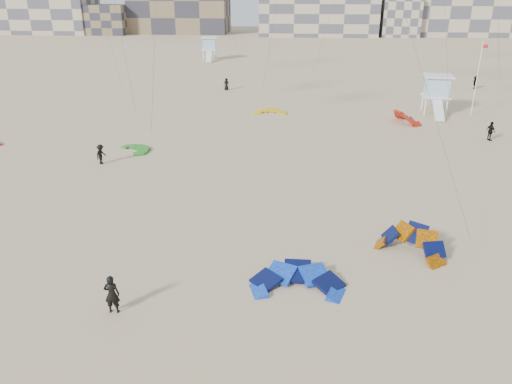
# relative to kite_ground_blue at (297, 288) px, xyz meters

# --- Properties ---
(ground) EXTENTS (320.00, 320.00, 0.00)m
(ground) POSITION_rel_kite_ground_blue_xyz_m (-4.76, -1.66, 0.00)
(ground) COLOR tan
(ground) RESTS_ON ground
(kite_ground_blue) EXTENTS (4.50, 4.74, 2.68)m
(kite_ground_blue) POSITION_rel_kite_ground_blue_xyz_m (0.00, 0.00, 0.00)
(kite_ground_blue) COLOR blue
(kite_ground_blue) RESTS_ON ground
(kite_ground_orange) EXTENTS (5.19, 5.19, 3.75)m
(kite_ground_orange) POSITION_rel_kite_ground_blue_xyz_m (5.98, 3.83, 0.00)
(kite_ground_orange) COLOR #D86A00
(kite_ground_orange) RESTS_ON ground
(kite_ground_green) EXTENTS (4.20, 4.18, 0.57)m
(kite_ground_green) POSITION_rel_kite_ground_blue_xyz_m (-13.99, 20.16, 0.00)
(kite_ground_green) COLOR #1E901F
(kite_ground_green) RESTS_ON ground
(kite_ground_red_far) EXTENTS (4.77, 4.69, 3.75)m
(kite_ground_red_far) POSITION_rel_kite_ground_blue_xyz_m (11.26, 31.67, 0.00)
(kite_ground_red_far) COLOR red
(kite_ground_red_far) RESTS_ON ground
(kite_ground_yellow) EXTENTS (3.73, 3.92, 1.04)m
(kite_ground_yellow) POSITION_rel_kite_ground_blue_xyz_m (-3.16, 34.72, 0.00)
(kite_ground_yellow) COLOR #CFD807
(kite_ground_yellow) RESTS_ON ground
(kitesurfer_main) EXTENTS (0.70, 0.49, 1.84)m
(kitesurfer_main) POSITION_rel_kite_ground_blue_xyz_m (-8.03, -2.50, 0.92)
(kitesurfer_main) COLOR black
(kitesurfer_main) RESTS_ON ground
(kitesurfer_c) EXTENTS (0.85, 1.16, 1.61)m
(kitesurfer_c) POSITION_rel_kite_ground_blue_xyz_m (-15.68, 16.53, 0.80)
(kitesurfer_c) COLOR black
(kitesurfer_c) RESTS_ON ground
(kitesurfer_d) EXTENTS (0.82, 1.12, 1.76)m
(kitesurfer_d) POSITION_rel_kite_ground_blue_xyz_m (17.59, 25.69, 0.88)
(kitesurfer_d) COLOR black
(kitesurfer_d) RESTS_ON ground
(kitesurfer_e) EXTENTS (0.90, 0.73, 1.59)m
(kitesurfer_e) POSITION_rel_kite_ground_blue_xyz_m (-9.75, 47.36, 0.80)
(kitesurfer_e) COLOR black
(kitesurfer_e) RESTS_ON ground
(kitesurfer_f) EXTENTS (0.91, 1.68, 1.73)m
(kitesurfer_f) POSITION_rel_kite_ground_blue_xyz_m (24.22, 51.02, 0.87)
(kitesurfer_f) COLOR black
(kitesurfer_f) RESTS_ON ground
(lifeguard_tower_near) EXTENTS (3.20, 5.86, 4.20)m
(lifeguard_tower_near) POSITION_rel_kite_ground_blue_xyz_m (15.05, 36.01, 2.08)
(lifeguard_tower_near) COLOR white
(lifeguard_tower_near) RESTS_ON ground
(lifeguard_tower_far) EXTENTS (3.27, 5.88, 4.18)m
(lifeguard_tower_far) POSITION_rel_kite_ground_blue_xyz_m (-16.87, 76.11, 2.07)
(lifeguard_tower_far) COLOR white
(lifeguard_tower_far) RESTS_ON ground
(flagpole) EXTENTS (0.64, 0.10, 7.83)m
(flagpole) POSITION_rel_kite_ground_blue_xyz_m (18.95, 35.35, 4.11)
(flagpole) COLOR white
(flagpole) RESTS_ON ground
(condo_west_a) EXTENTS (30.00, 15.00, 14.00)m
(condo_west_a) POSITION_rel_kite_ground_blue_xyz_m (-74.76, 128.34, 7.00)
(condo_west_a) COLOR tan
(condo_west_a) RESTS_ON ground
(condo_west_b) EXTENTS (28.00, 14.00, 18.00)m
(condo_west_b) POSITION_rel_kite_ground_blue_xyz_m (-34.76, 132.34, 9.00)
(condo_west_b) COLOR #7A664A
(condo_west_b) RESTS_ON ground
(condo_mid) EXTENTS (32.00, 16.00, 12.00)m
(condo_mid) POSITION_rel_kite_ground_blue_xyz_m (5.24, 128.34, 6.00)
(condo_mid) COLOR tan
(condo_mid) RESTS_ON ground
(condo_east) EXTENTS (26.00, 14.00, 16.00)m
(condo_east) POSITION_rel_kite_ground_blue_xyz_m (45.24, 130.34, 8.00)
(condo_east) COLOR tan
(condo_east) RESTS_ON ground
(condo_fill_left) EXTENTS (12.00, 10.00, 8.00)m
(condo_fill_left) POSITION_rel_kite_ground_blue_xyz_m (-54.76, 126.34, 4.00)
(condo_fill_left) COLOR #7A664A
(condo_fill_left) RESTS_ON ground
(condo_fill_right) EXTENTS (10.00, 10.00, 10.00)m
(condo_fill_right) POSITION_rel_kite_ground_blue_xyz_m (27.24, 126.34, 5.00)
(condo_fill_right) COLOR tan
(condo_fill_right) RESTS_ON ground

